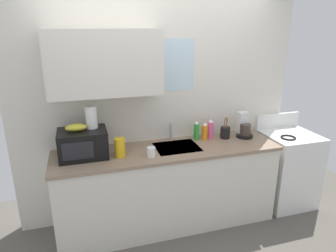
{
  "coord_description": "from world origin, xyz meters",
  "views": [
    {
      "loc": [
        -0.84,
        -2.79,
        2.11
      ],
      "look_at": [
        0.0,
        0.0,
        1.15
      ],
      "focal_mm": 32.23,
      "sensor_mm": 36.0,
      "label": 1
    }
  ],
  "objects": [
    {
      "name": "counter_unit",
      "position": [
        0.0,
        0.0,
        0.46
      ],
      "size": [
        2.36,
        0.63,
        0.9
      ],
      "color": "silver",
      "rests_on": "ground"
    },
    {
      "name": "stove_range",
      "position": [
        1.53,
        0.0,
        0.46
      ],
      "size": [
        0.6,
        0.6,
        1.08
      ],
      "color": "white",
      "rests_on": "ground"
    },
    {
      "name": "sink_faucet",
      "position": [
        0.11,
        0.24,
        1.0
      ],
      "size": [
        0.03,
        0.03,
        0.2
      ],
      "primitive_type": "cylinder",
      "color": "#B2B5BA",
      "rests_on": "counter_unit"
    },
    {
      "name": "paper_towel_roll",
      "position": [
        -0.75,
        0.1,
        1.28
      ],
      "size": [
        0.11,
        0.11,
        0.22
      ],
      "primitive_type": "cylinder",
      "color": "white",
      "rests_on": "microwave"
    },
    {
      "name": "dish_soap_bottle_green",
      "position": [
        0.39,
        0.17,
        1.0
      ],
      "size": [
        0.06,
        0.06,
        0.22
      ],
      "color": "green",
      "rests_on": "counter_unit"
    },
    {
      "name": "microwave",
      "position": [
        -0.85,
        0.05,
        1.04
      ],
      "size": [
        0.46,
        0.35,
        0.27
      ],
      "color": "black",
      "rests_on": "counter_unit"
    },
    {
      "name": "coffee_maker",
      "position": [
        0.95,
        0.11,
        1.0
      ],
      "size": [
        0.19,
        0.21,
        0.28
      ],
      "color": "black",
      "rests_on": "counter_unit"
    },
    {
      "name": "kitchen_wall_assembly",
      "position": [
        -0.12,
        0.31,
        1.37
      ],
      "size": [
        3.13,
        0.42,
        2.5
      ],
      "color": "silver",
      "rests_on": "ground"
    },
    {
      "name": "dish_soap_bottle_pink",
      "position": [
        0.55,
        0.16,
        1.01
      ],
      "size": [
        0.07,
        0.07,
        0.23
      ],
      "color": "#E55999",
      "rests_on": "counter_unit"
    },
    {
      "name": "mug_white",
      "position": [
        -0.21,
        -0.14,
        0.95
      ],
      "size": [
        0.08,
        0.08,
        0.09
      ],
      "primitive_type": "cylinder",
      "color": "white",
      "rests_on": "counter_unit"
    },
    {
      "name": "banana_bunch",
      "position": [
        -0.9,
        0.05,
        1.2
      ],
      "size": [
        0.2,
        0.11,
        0.07
      ],
      "primitive_type": "ellipsoid",
      "color": "gold",
      "rests_on": "microwave"
    },
    {
      "name": "cereal_canister",
      "position": [
        -0.51,
        -0.05,
        0.99
      ],
      "size": [
        0.1,
        0.1,
        0.19
      ],
      "primitive_type": "cylinder",
      "color": "gold",
      "rests_on": "counter_unit"
    },
    {
      "name": "utensil_crock",
      "position": [
        0.72,
        0.12,
        0.97
      ],
      "size": [
        0.11,
        0.11,
        0.25
      ],
      "color": "black",
      "rests_on": "counter_unit"
    },
    {
      "name": "dish_soap_bottle_orange",
      "position": [
        0.47,
        0.14,
        1.0
      ],
      "size": [
        0.06,
        0.06,
        0.21
      ],
      "color": "orange",
      "rests_on": "counter_unit"
    }
  ]
}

